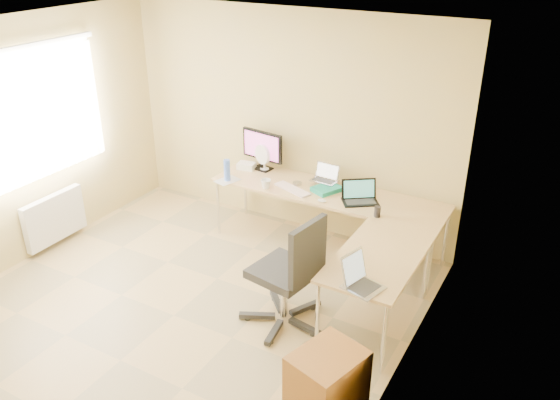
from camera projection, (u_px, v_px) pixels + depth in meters
The scene contains 25 objects.
floor at pixel (174, 315), 5.44m from camera, with size 4.50×4.50×0.00m, color tan.
ceiling at pixel (146, 38), 4.31m from camera, with size 4.50×4.50×0.00m, color white.
wall_back at pixel (287, 122), 6.64m from camera, with size 4.50×4.50×0.00m, color tan.
wall_left at pixel (2, 150), 5.81m from camera, with size 4.50×4.50×0.00m, color tan.
wall_right at pixel (396, 256), 3.95m from camera, with size 4.50×4.50×0.00m, color tan.
desk_main at pixel (326, 221), 6.41m from camera, with size 2.65×0.70×0.73m, color tan.
desk_return at pixel (376, 290), 5.20m from camera, with size 0.70×1.30×0.73m, color tan.
monitor at pixel (262, 150), 6.73m from camera, with size 0.56×0.18×0.48m, color black.
book_stack at pixel (327, 189), 6.25m from camera, with size 0.22×0.30×0.05m, color #15866E.
laptop_center at pixel (324, 173), 6.34m from camera, with size 0.29×0.22×0.19m, color #B9B9C6.
laptop_black at pixel (361, 192), 5.95m from camera, with size 0.37×0.27×0.23m, color black.
keyboard at pixel (292, 189), 6.28m from camera, with size 0.47×0.13×0.02m, color white.
mouse at pixel (322, 201), 6.01m from camera, with size 0.09×0.06×0.03m, color silver.
mug at pixel (266, 184), 6.30m from camera, with size 0.11×0.11×0.11m, color white.
cd_stack at pixel (297, 183), 6.41m from camera, with size 0.11×0.11×0.03m, color silver.
water_bottle at pixel (227, 170), 6.46m from camera, with size 0.07×0.07×0.26m, color #4870DB.
papers at pixel (227, 180), 6.52m from camera, with size 0.19×0.27×0.01m, color silver.
white_box at pixel (246, 166), 6.82m from camera, with size 0.21×0.15×0.07m, color white.
desk_fan at pixel (264, 158), 6.74m from camera, with size 0.24×0.24×0.30m, color white.
black_cup at pixel (377, 212), 5.69m from camera, with size 0.07×0.07×0.11m, color black.
laptop_return at pixel (364, 276), 4.54m from camera, with size 0.27×0.34×0.23m, color #ABB0C7.
office_chair at pixel (284, 276), 5.16m from camera, with size 0.68×0.68×1.14m, color #262626.
cabinet at pixel (326, 393), 4.06m from camera, with size 0.40×0.50×0.69m, color #9E6031.
radiator at pixel (54, 218), 6.50m from camera, with size 0.09×0.80×0.55m, color white.
window at pixel (33, 117), 5.99m from camera, with size 0.10×1.80×1.40m, color white.
Camera 1 is at (3.06, -3.34, 3.37)m, focal length 36.40 mm.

